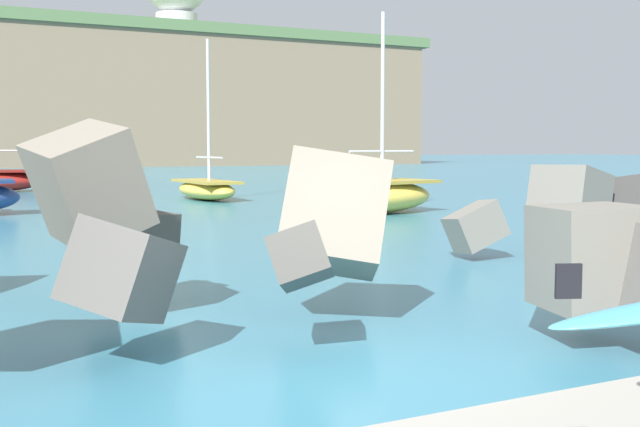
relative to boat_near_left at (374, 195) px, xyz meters
name	(u,v)px	position (x,y,z in m)	size (l,w,h in m)	color
ground_plane	(322,377)	(-9.16, -14.65, -0.57)	(400.00, 400.00, 0.00)	teal
breakwater_jetty	(87,237)	(-10.74, -12.29, 0.52)	(30.67, 8.37, 2.37)	#605B56
boat_near_left	(374,195)	(0.00, 0.00, 0.00)	(4.74, 2.87, 6.18)	#EAC64C
boat_near_right	(206,188)	(-2.63, 8.50, -0.11)	(1.79, 4.59, 6.19)	#EAC64C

